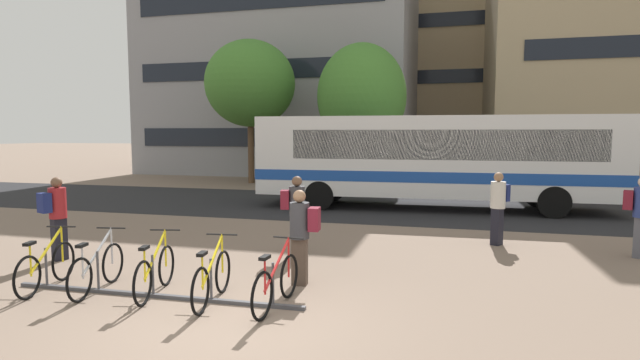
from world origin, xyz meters
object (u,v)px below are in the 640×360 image
object	(u,v)px
parked_bicycle_yellow_0	(46,267)
parked_bicycle_yellow_2	(155,272)
parked_bicycle_silver_1	(97,269)
commuter_navy_pack_1	(498,203)
parked_bicycle_yellow_3	(212,279)
commuter_maroon_pack_2	(640,211)
commuter_navy_pack_4	(56,213)
commuter_maroon_pack_5	(302,231)
commuter_maroon_pack_3	(295,210)
city_bus	(430,158)
street_tree_1	(362,97)
street_tree_0	(250,84)
parked_bicycle_red_4	(276,283)

from	to	relation	value
parked_bicycle_yellow_0	parked_bicycle_yellow_2	distance (m)	1.96
parked_bicycle_silver_1	commuter_navy_pack_1	world-z (taller)	commuter_navy_pack_1
parked_bicycle_yellow_3	commuter_navy_pack_1	world-z (taller)	commuter_navy_pack_1
parked_bicycle_yellow_3	commuter_maroon_pack_2	world-z (taller)	commuter_maroon_pack_2
parked_bicycle_yellow_0	commuter_navy_pack_1	xyz separation A→B (m)	(7.70, 5.47, 0.61)
parked_bicycle_silver_1	parked_bicycle_yellow_3	world-z (taller)	same
commuter_navy_pack_4	commuter_maroon_pack_5	size ratio (longest dim) A/B	1.04
parked_bicycle_yellow_3	commuter_maroon_pack_3	distance (m)	3.30
city_bus	commuter_navy_pack_1	bearing A→B (deg)	106.68
commuter_navy_pack_1	commuter_navy_pack_4	xyz separation A→B (m)	(-8.97, -3.83, 0.01)
city_bus	commuter_navy_pack_4	size ratio (longest dim) A/B	6.98
parked_bicycle_silver_1	street_tree_1	distance (m)	17.51
parked_bicycle_yellow_0	city_bus	bearing A→B (deg)	-40.86
street_tree_0	commuter_maroon_pack_3	bearing A→B (deg)	-63.95
parked_bicycle_yellow_2	street_tree_0	bearing A→B (deg)	5.65
commuter_maroon_pack_2	parked_bicycle_red_4	bearing A→B (deg)	-123.60
parked_bicycle_yellow_2	parked_bicycle_yellow_3	bearing A→B (deg)	-107.60
parked_bicycle_yellow_0	commuter_maroon_pack_5	world-z (taller)	commuter_maroon_pack_5
commuter_maroon_pack_2	parked_bicycle_yellow_2	bearing A→B (deg)	-131.45
parked_bicycle_silver_1	street_tree_0	world-z (taller)	street_tree_0
city_bus	commuter_navy_pack_4	xyz separation A→B (m)	(-7.17, -9.15, -0.77)
parked_bicycle_red_4	commuter_maroon_pack_2	bearing A→B (deg)	-49.52
city_bus	street_tree_0	distance (m)	12.03
parked_bicycle_yellow_0	parked_bicycle_red_4	size ratio (longest dim) A/B	0.98
street_tree_1	parked_bicycle_silver_1	bearing A→B (deg)	-94.95
commuter_navy_pack_1	commuter_maroon_pack_3	distance (m)	4.83
parked_bicycle_yellow_2	commuter_navy_pack_1	bearing A→B (deg)	-59.49
parked_bicycle_yellow_3	street_tree_1	distance (m)	17.47
commuter_maroon_pack_2	commuter_maroon_pack_5	xyz separation A→B (m)	(-6.36, -3.59, -0.04)
parked_bicycle_yellow_2	commuter_maroon_pack_2	bearing A→B (deg)	-73.02
parked_bicycle_yellow_0	parked_bicycle_silver_1	distance (m)	0.92
commuter_maroon_pack_3	street_tree_1	distance (m)	14.22
parked_bicycle_yellow_2	street_tree_0	xyz separation A→B (m)	(-5.48, 17.23, 4.79)
commuter_navy_pack_4	commuter_maroon_pack_5	world-z (taller)	commuter_navy_pack_4
parked_bicycle_red_4	commuter_maroon_pack_5	distance (m)	1.33
parked_bicycle_red_4	street_tree_0	distance (m)	19.50
street_tree_0	street_tree_1	size ratio (longest dim) A/B	1.07
parked_bicycle_yellow_0	parked_bicycle_silver_1	world-z (taller)	same
parked_bicycle_yellow_3	commuter_navy_pack_1	xyz separation A→B (m)	(4.67, 5.37, 0.61)
parked_bicycle_red_4	street_tree_1	world-z (taller)	street_tree_1
commuter_navy_pack_4	commuter_navy_pack_1	bearing A→B (deg)	-45.47
parked_bicycle_yellow_0	commuter_maroon_pack_5	distance (m)	4.35
parked_bicycle_yellow_3	parked_bicycle_red_4	bearing A→B (deg)	-95.66
commuter_maroon_pack_5	parked_bicycle_red_4	bearing A→B (deg)	83.50
commuter_navy_pack_4	commuter_maroon_pack_2	bearing A→B (deg)	-52.99
city_bus	street_tree_1	size ratio (longest dim) A/B	1.75
parked_bicycle_red_4	commuter_navy_pack_1	xyz separation A→B (m)	(3.63, 5.34, 0.61)
commuter_maroon_pack_2	commuter_navy_pack_4	world-z (taller)	commuter_navy_pack_4
parked_bicycle_yellow_2	commuter_maroon_pack_5	bearing A→B (deg)	-74.44
parked_bicycle_red_4	street_tree_0	size ratio (longest dim) A/B	0.23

